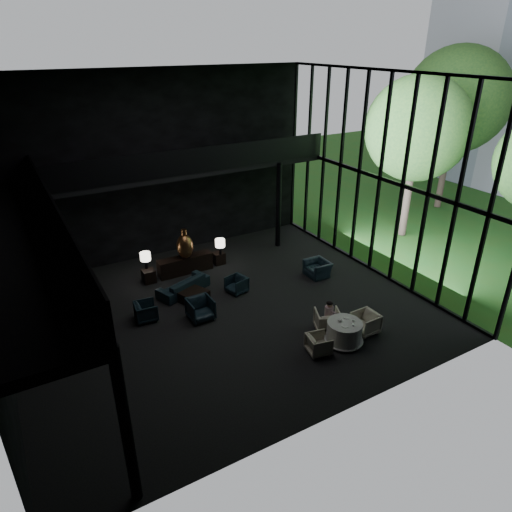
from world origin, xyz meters
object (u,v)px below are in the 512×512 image
table_lamp_right (220,244)px  dining_chair_north (328,319)px  coffee_table (194,296)px  child (329,309)px  lounge_armchair_west (146,311)px  dining_table (344,334)px  table_lamp_left (145,257)px  window_armchair (318,267)px  dining_chair_west (319,344)px  bronze_urn (185,246)px  lounge_armchair_south (200,307)px  side_table_left (149,276)px  side_table_right (219,258)px  dining_chair_east (365,322)px  sofa (183,282)px  console (185,265)px  lounge_armchair_east (236,284)px

table_lamp_right → dining_chair_north: table_lamp_right is taller
table_lamp_right → coffee_table: (-2.22, -2.21, -0.82)m
child → table_lamp_right: bearing=-80.5°
lounge_armchair_west → dining_table: bearing=-124.9°
table_lamp_left → window_armchair: bearing=-26.8°
coffee_table → dining_chair_west: (2.17, -4.89, 0.12)m
bronze_urn → coffee_table: bearing=-105.6°
lounge_armchair_south → side_table_left: bearing=101.2°
window_armchair → side_table_right: bearing=-134.8°
lounge_armchair_south → dining_chair_west: 4.38m
bronze_urn → side_table_left: size_ratio=2.35×
side_table_left → dining_chair_east: dining_chair_east is taller
table_lamp_right → table_lamp_left: bearing=175.1°
table_lamp_right → sofa: (-2.30, -1.40, -0.60)m
window_armchair → child: size_ratio=1.47×
side_table_left → table_lamp_left: (-0.00, 0.20, 0.77)m
console → dining_chair_west: 7.39m
bronze_urn → table_lamp_right: 1.62m
dining_table → child: child is taller
lounge_armchair_east → lounge_armchair_south: lounge_armchair_south is taller
lounge_armchair_west → coffee_table: size_ratio=0.81×
lounge_armchair_south → dining_chair_north: lounge_armchair_south is taller
window_armchair → dining_chair_north: 3.97m
console → child: child is taller
dining_chair_west → dining_table: bearing=-76.6°
bronze_urn → dining_chair_north: 6.81m
console → table_lamp_left: bearing=174.5°
lounge_armchair_west → window_armchair: bearing=-86.4°
table_lamp_left → table_lamp_right: 3.21m
lounge_armchair_west → lounge_armchair_east: size_ratio=1.09×
window_armchair → dining_chair_east: size_ratio=1.14×
window_armchair → dining_table: (-2.07, -4.17, -0.08)m
sofa → dining_chair_east: bearing=107.2°
lounge_armchair_east → lounge_armchair_west: bearing=-102.5°
lounge_armchair_south → coffee_table: lounge_armchair_south is taller
sofa → lounge_armchair_west: bearing=11.8°
dining_table → dining_chair_west: bearing=-178.0°
console → coffee_table: 2.42m
dining_table → coffee_table: bearing=123.5°
dining_chair_north → sofa: bearing=-32.2°
dining_table → child: 0.97m
sofa → lounge_armchair_south: (-0.18, -2.07, 0.06)m
lounge_armchair_south → window_armchair: (5.55, 0.56, -0.07)m
bronze_urn → coffee_table: size_ratio=1.40×
lounge_armchair_west → dining_table: dining_table is taller
side_table_left → dining_chair_east: 8.76m
bronze_urn → lounge_armchair_east: (1.10, -2.43, -0.94)m
bronze_urn → lounge_armchair_east: bearing=-65.7°
bronze_urn → dining_chair_west: (1.55, -7.10, -0.96)m
child → bronze_urn: bearing=-66.9°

